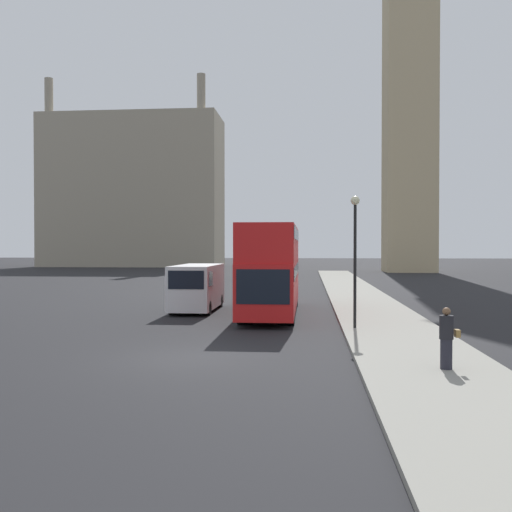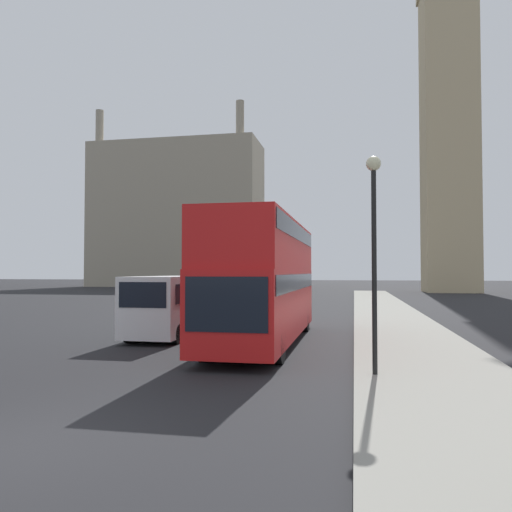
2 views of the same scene
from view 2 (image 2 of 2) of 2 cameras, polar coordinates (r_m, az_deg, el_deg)
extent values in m
plane|color=black|center=(8.61, -26.88, -19.20)|extent=(300.00, 300.00, 0.00)
cube|color=tan|center=(70.48, 21.17, 12.28)|extent=(6.46, 6.46, 39.24)
cube|color=#9E937F|center=(91.29, -9.00, 4.60)|extent=(29.98, 11.39, 25.56)
cylinder|color=#9E937F|center=(95.14, -17.44, 13.98)|extent=(1.37, 1.37, 5.62)
cylinder|color=#9E937F|center=(86.36, -1.84, 15.54)|extent=(1.37, 1.37, 5.62)
cube|color=red|center=(18.19, 1.00, -5.32)|extent=(2.47, 11.13, 2.36)
cube|color=red|center=(18.18, 1.00, 1.10)|extent=(2.47, 10.91, 1.72)
cube|color=black|center=(18.16, 1.00, -2.94)|extent=(2.51, 10.68, 0.55)
cube|color=black|center=(18.21, 1.00, 2.62)|extent=(2.51, 10.46, 0.55)
cube|color=black|center=(12.73, -3.45, -5.55)|extent=(2.17, 0.03, 1.42)
cylinder|color=black|center=(14.71, -5.18, -9.79)|extent=(0.69, 1.12, 1.12)
cylinder|color=black|center=(14.31, 1.77, -10.01)|extent=(0.69, 1.12, 1.12)
cylinder|color=black|center=(22.24, 0.51, -7.08)|extent=(0.69, 1.12, 1.12)
cylinder|color=black|center=(21.99, 5.11, -7.14)|extent=(0.69, 1.12, 1.12)
cube|color=white|center=(20.34, -9.64, -5.43)|extent=(2.05, 5.59, 2.23)
cube|color=black|center=(17.72, -12.86, -4.36)|extent=(1.74, 0.02, 0.89)
cube|color=black|center=(18.63, -11.62, -4.24)|extent=(2.08, 1.01, 0.71)
cylinder|color=black|center=(18.98, -13.91, -8.55)|extent=(0.51, 0.72, 0.72)
cylinder|color=black|center=(18.39, -9.51, -8.80)|extent=(0.51, 0.72, 0.72)
cylinder|color=black|center=(22.47, -9.76, -7.52)|extent=(0.51, 0.72, 0.72)
cylinder|color=black|center=(21.97, -5.98, -7.67)|extent=(0.51, 0.72, 0.72)
cylinder|color=black|center=(12.34, 13.37, -1.78)|extent=(0.12, 0.12, 4.90)
sphere|color=beige|center=(12.61, 13.28, 10.25)|extent=(0.36, 0.36, 0.36)
cube|color=navy|center=(47.34, 1.99, -4.28)|extent=(1.81, 4.29, 0.82)
cube|color=black|center=(47.42, 2.01, -3.41)|extent=(1.63, 2.06, 0.61)
cylinder|color=black|center=(46.12, 0.85, -4.67)|extent=(0.40, 0.62, 0.62)
cylinder|color=black|center=(45.88, 2.59, -4.68)|extent=(0.40, 0.62, 0.62)
cylinder|color=black|center=(48.82, 1.43, -4.51)|extent=(0.40, 0.62, 0.62)
cylinder|color=black|center=(48.60, 3.08, -4.52)|extent=(0.40, 0.62, 0.62)
camera|label=1|loc=(10.70, -161.30, 6.00)|focal=40.00mm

